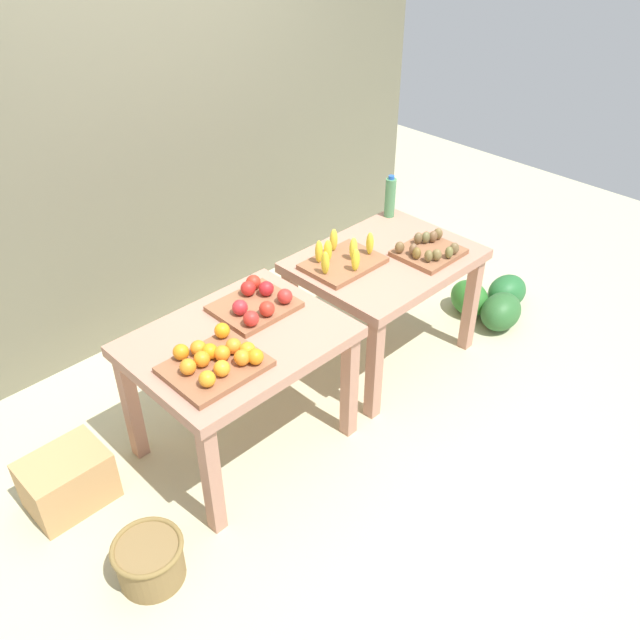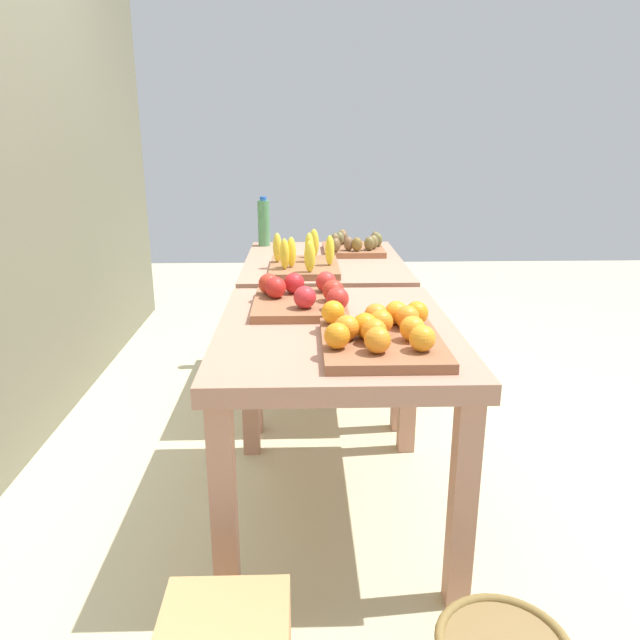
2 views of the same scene
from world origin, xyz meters
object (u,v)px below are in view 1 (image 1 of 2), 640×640
kiwi_bin (429,250)px  cardboard_produce_box (67,480)px  orange_bin (216,360)px  wicker_basket (150,560)px  display_table_left (239,353)px  display_table_right (385,272)px  apple_bin (256,303)px  banana_crate (342,259)px  watermelon_pile (493,301)px  water_bottle (390,197)px

kiwi_bin → cardboard_produce_box: (-2.19, 0.47, -0.62)m
orange_bin → wicker_basket: (-0.62, -0.23, -0.66)m
display_table_left → display_table_right: 1.12m
apple_bin → banana_crate: 0.64m
display_table_left → banana_crate: banana_crate is taller
wicker_basket → cardboard_produce_box: 0.65m
display_table_left → kiwi_bin: 1.32m
watermelon_pile → wicker_basket: 2.84m
orange_bin → apple_bin: (0.44, 0.24, -0.00)m
orange_bin → wicker_basket: 0.93m
orange_bin → water_bottle: size_ratio=1.58×
kiwi_bin → wicker_basket: size_ratio=1.14×
kiwi_bin → water_bottle: water_bottle is taller
display_table_left → watermelon_pile: bearing=-7.5°
display_table_left → watermelon_pile: display_table_left is taller
water_bottle → cardboard_produce_box: (-2.41, -0.03, -0.71)m
orange_bin → apple_bin: 0.50m
display_table_right → cardboard_produce_box: display_table_right is taller
display_table_right → cardboard_produce_box: size_ratio=2.60×
kiwi_bin → apple_bin: bearing=165.5°
display_table_left → watermelon_pile: size_ratio=1.75×
apple_bin → kiwi_bin: apple_bin is taller
water_bottle → watermelon_pile: size_ratio=0.47×
display_table_right → cardboard_produce_box: 2.08m
banana_crate → orange_bin: bearing=-168.0°
banana_crate → watermelon_pile: 1.36m
watermelon_pile → wicker_basket: size_ratio=1.85×
kiwi_bin → cardboard_produce_box: size_ratio=0.91×
display_table_left → kiwi_bin: (1.31, -0.17, 0.14)m
apple_bin → water_bottle: bearing=9.4°
display_table_right → display_table_left: bearing=180.0°
watermelon_pile → wicker_basket: (-2.83, -0.09, -0.00)m
orange_bin → watermelon_pile: 2.31m
water_bottle → kiwi_bin: bearing=-114.5°
display_table_left → apple_bin: apple_bin is taller
banana_crate → kiwi_bin: banana_crate is taller
display_table_left → wicker_basket: bearing=-157.3°
wicker_basket → kiwi_bin: bearing=4.9°
display_table_left → cardboard_produce_box: size_ratio=2.60×
apple_bin → kiwi_bin: 1.12m
kiwi_bin → water_bottle: size_ratio=1.31×
display_table_right → orange_bin: (-1.34, -0.12, 0.15)m
display_table_left → orange_bin: size_ratio=2.36×
display_table_right → wicker_basket: size_ratio=3.24×
display_table_right → wicker_basket: 2.05m
water_bottle → watermelon_pile: (0.47, -0.59, -0.74)m
apple_bin → kiwi_bin: size_ratio=1.10×
cardboard_produce_box → apple_bin: bearing=-9.6°
display_table_right → watermelon_pile: bearing=-16.6°
orange_bin → water_bottle: (1.75, 0.45, 0.09)m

